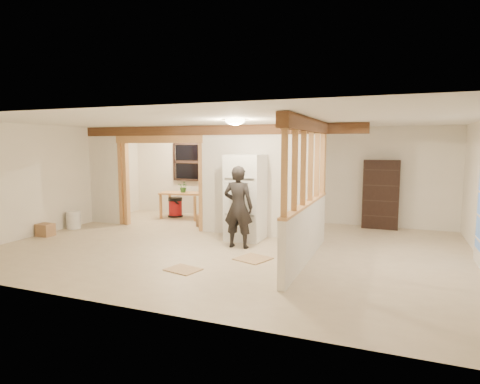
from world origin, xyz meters
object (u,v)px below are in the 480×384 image
at_px(shop_vac, 175,207).
at_px(work_table, 182,205).
at_px(woman, 238,207).
at_px(bookshelf, 381,195).
at_px(refrigerator, 246,197).

bearing_deg(shop_vac, work_table, -27.17).
xyz_separation_m(woman, bookshelf, (2.56, 2.99, 0.02)).
bearing_deg(work_table, shop_vac, 142.09).
xyz_separation_m(woman, shop_vac, (-2.95, 2.56, -0.54)).
bearing_deg(refrigerator, work_table, 146.39).
bearing_deg(work_table, bookshelf, -4.32).
bearing_deg(bookshelf, shop_vac, -175.55).
height_order(work_table, bookshelf, bookshelf).
bearing_deg(work_table, woman, -53.03).
xyz_separation_m(woman, work_table, (-2.65, 2.41, -0.45)).
relative_size(work_table, shop_vac, 2.05).
bearing_deg(shop_vac, bookshelf, 4.45).
xyz_separation_m(refrigerator, work_table, (-2.53, 1.68, -0.55)).
distance_m(woman, work_table, 3.61).
xyz_separation_m(refrigerator, woman, (0.11, -0.72, -0.10)).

